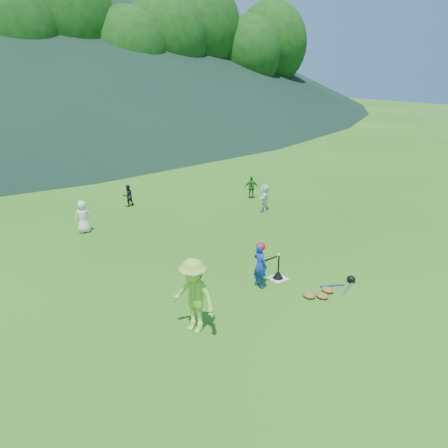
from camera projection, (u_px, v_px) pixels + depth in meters
name	position (u px, v px, depth m)	size (l,w,h in m)	color
ground	(278.00, 279.00, 12.18)	(120.00, 120.00, 0.00)	#245814
home_plate	(278.00, 278.00, 12.18)	(0.45, 0.45, 0.02)	silver
baseball	(279.00, 255.00, 11.93)	(0.08, 0.08, 0.08)	white
batter_child	(260.00, 265.00, 11.55)	(0.46, 0.30, 1.25)	#17329F
adult_coach	(194.00, 296.00, 9.52)	(1.13, 0.65, 1.75)	#84C93B
fielder_a	(83.00, 217.00, 15.38)	(0.57, 0.37, 1.16)	white
fielder_b	(128.00, 196.00, 18.30)	(0.45, 0.35, 0.92)	black
fielder_c	(252.00, 187.00, 19.37)	(0.59, 0.25, 1.01)	#236D20
fielder_d	(265.00, 197.00, 17.72)	(1.03, 0.33, 1.11)	white
batting_tee	(278.00, 275.00, 12.14)	(0.30, 0.30, 0.68)	black
batter_gear	(261.00, 247.00, 11.39)	(0.73, 0.26, 0.61)	#B10B1E
equipment_pile	(328.00, 290.00, 11.44)	(1.80, 0.68, 0.19)	olive
outfield_fence	(21.00, 134.00, 32.94)	(70.07, 0.08, 1.33)	gray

